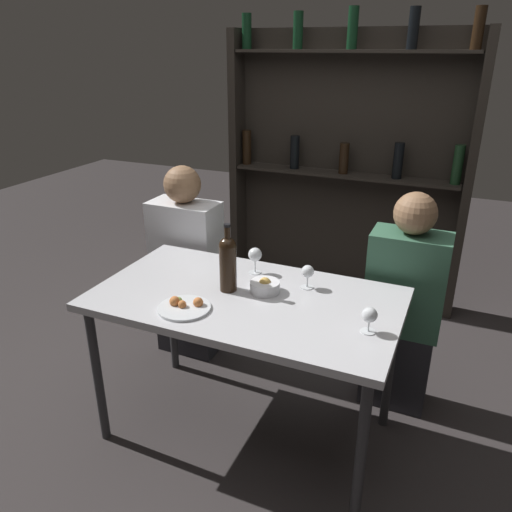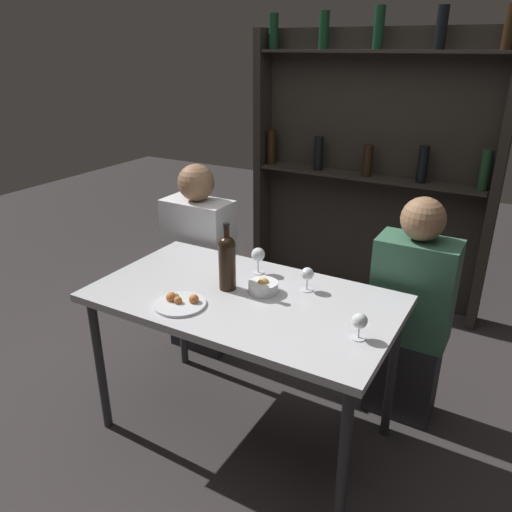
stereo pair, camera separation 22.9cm
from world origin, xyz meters
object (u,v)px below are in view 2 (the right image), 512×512
(seated_person_left, at_px, (200,265))
(wine_glass_2, at_px, (360,322))
(wine_glass_1, at_px, (258,255))
(seated_person_right, at_px, (410,318))
(snack_bowl, at_px, (263,287))
(wine_glass_0, at_px, (307,275))
(wine_bottle, at_px, (227,260))
(food_plate_0, at_px, (180,302))

(seated_person_left, bearing_deg, wine_glass_2, -27.63)
(wine_glass_1, distance_m, seated_person_left, 0.73)
(wine_glass_1, relative_size, seated_person_left, 0.11)
(seated_person_right, bearing_deg, seated_person_left, 180.00)
(snack_bowl, bearing_deg, seated_person_right, 40.00)
(wine_glass_0, xyz_separation_m, wine_glass_1, (-0.29, 0.05, 0.02))
(wine_bottle, distance_m, snack_bowl, 0.20)
(wine_glass_0, distance_m, wine_glass_1, 0.29)
(seated_person_right, bearing_deg, wine_bottle, -144.27)
(wine_bottle, height_order, seated_person_right, seated_person_right)
(wine_glass_0, distance_m, food_plate_0, 0.59)
(wine_bottle, relative_size, seated_person_right, 0.27)
(food_plate_0, bearing_deg, wine_glass_0, 43.90)
(wine_glass_0, distance_m, seated_person_right, 0.62)
(wine_glass_2, bearing_deg, snack_bowl, 162.68)
(wine_bottle, relative_size, seated_person_left, 0.27)
(food_plate_0, xyz_separation_m, seated_person_right, (0.83, 0.76, -0.22))
(wine_glass_2, bearing_deg, wine_glass_0, 141.12)
(wine_glass_2, distance_m, snack_bowl, 0.53)
(wine_glass_0, bearing_deg, snack_bowl, -144.04)
(wine_glass_1, height_order, wine_glass_2, wine_glass_1)
(wine_glass_0, relative_size, wine_glass_2, 1.05)
(wine_glass_0, relative_size, food_plate_0, 0.49)
(food_plate_0, height_order, seated_person_left, seated_person_left)
(wine_bottle, distance_m, wine_glass_1, 0.23)
(snack_bowl, height_order, seated_person_left, seated_person_left)
(wine_bottle, xyz_separation_m, wine_glass_1, (0.04, 0.22, -0.05))
(wine_glass_0, height_order, wine_glass_2, wine_glass_0)
(wine_glass_2, bearing_deg, seated_person_right, 84.20)
(snack_bowl, relative_size, seated_person_left, 0.11)
(snack_bowl, xyz_separation_m, seated_person_left, (-0.71, 0.48, -0.24))
(wine_glass_0, xyz_separation_m, food_plate_0, (-0.42, -0.40, -0.07))
(food_plate_0, distance_m, seated_person_left, 0.92)
(wine_glass_1, xyz_separation_m, snack_bowl, (0.12, -0.17, -0.07))
(wine_glass_2, xyz_separation_m, food_plate_0, (-0.76, -0.13, -0.06))
(wine_glass_2, height_order, seated_person_right, seated_person_right)
(wine_bottle, distance_m, wine_glass_2, 0.68)
(wine_glass_2, xyz_separation_m, seated_person_left, (-1.22, 0.64, -0.28))
(wine_glass_0, height_order, food_plate_0, wine_glass_0)
(snack_bowl, bearing_deg, wine_glass_1, 125.94)
(food_plate_0, bearing_deg, wine_glass_2, 9.49)
(food_plate_0, height_order, seated_person_right, seated_person_right)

